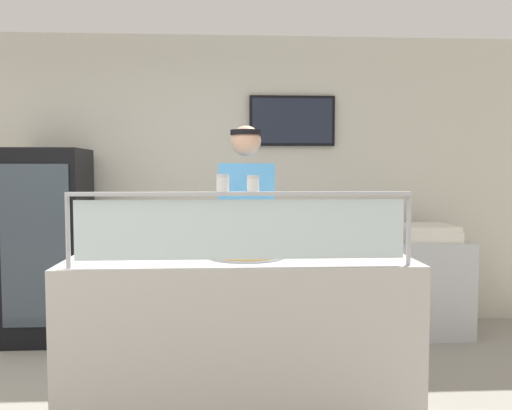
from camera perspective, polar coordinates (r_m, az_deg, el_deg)
The scene contains 12 objects.
ground_plane at distance 4.00m, azimuth -1.97°, elevation -17.62°, with size 12.00×12.00×0.00m, color gray.
shop_rear_unit at distance 5.12m, azimuth -2.31°, elevation 2.60°, with size 6.37×0.13×2.70m.
serving_counter at distance 3.21m, azimuth -1.69°, elevation -14.04°, with size 1.97×0.67×0.95m, color #BCB7B2.
sneeze_guard at distance 2.80m, azimuth -1.55°, elevation -1.42°, with size 1.79×0.06×0.39m.
pizza_tray at distance 3.14m, azimuth -1.00°, elevation -5.23°, with size 0.45×0.45×0.04m.
pizza_server at distance 3.11m, azimuth -0.89°, elevation -4.89°, with size 0.07×0.28×0.01m, color #ADAFB7.
parmesan_shaker at distance 2.79m, azimuth -3.52°, elevation 2.21°, with size 0.07×0.07×0.09m.
pepper_flake_shaker at distance 2.79m, azimuth -0.32°, elevation 2.16°, with size 0.06×0.06×0.09m.
worker_figure at distance 3.76m, azimuth -0.99°, elevation -3.15°, with size 0.41×0.50×1.76m.
drink_fridge at distance 4.95m, azimuth -21.07°, elevation -3.94°, with size 0.64×0.63×1.64m.
prep_shelf at distance 5.06m, azimuth 17.41°, elevation -8.26°, with size 0.70×0.55×0.84m, color #B7BABF.
pizza_box_stack at distance 4.99m, azimuth 17.55°, elevation -2.76°, with size 0.51×0.50×0.13m.
Camera 1 is at (0.90, -2.73, 1.45)m, focal length 37.93 mm.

